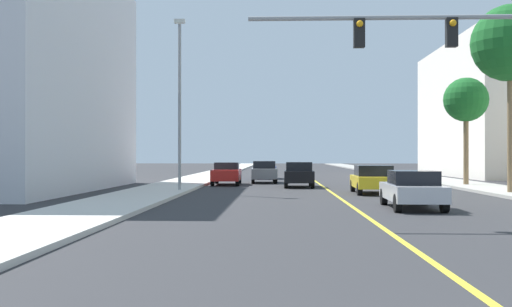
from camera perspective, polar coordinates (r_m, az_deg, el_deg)
name	(u,v)px	position (r m, az deg, el deg)	size (l,w,h in m)	color
ground	(314,180)	(46.16, 5.59, -2.58)	(192.00, 192.00, 0.00)	#2D2D30
sidewalk_left	(196,179)	(46.51, -5.71, -2.47)	(3.45, 168.00, 0.15)	beige
sidewalk_right	(434,180)	(47.59, 16.63, -2.41)	(3.45, 168.00, 0.15)	#9E9B93
lane_marking_center	(314,180)	(46.16, 5.59, -2.58)	(0.16, 144.00, 0.01)	yellow
street_lamp	(180,96)	(31.30, -7.30, 5.45)	(0.56, 0.28, 8.85)	gray
palm_mid	(510,44)	(32.01, 23.11, 9.60)	(3.74, 3.74, 9.13)	brown
palm_far	(466,101)	(39.25, 19.41, 4.78)	(2.73, 2.73, 6.61)	brown
car_gray	(264,172)	(41.96, 0.77, -1.76)	(1.90, 4.14, 1.53)	slate
car_red	(227,173)	(39.18, -2.82, -1.90)	(1.86, 4.47, 1.47)	red
car_yellow	(373,179)	(30.82, 11.13, -2.39)	(2.02, 4.19, 1.43)	gold
car_blue	(265,170)	(49.24, 0.90, -1.56)	(1.87, 4.00, 1.40)	#1E389E
car_black	(299,174)	(36.40, 4.11, -2.00)	(1.82, 4.05, 1.53)	black
car_silver	(412,189)	(22.42, 14.69, -3.29)	(1.89, 4.31, 1.39)	#BCBCC1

